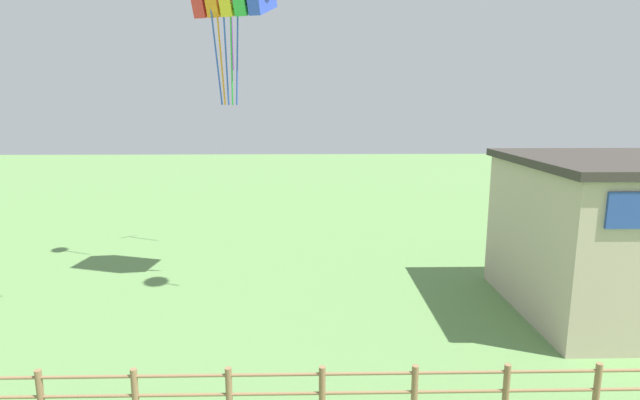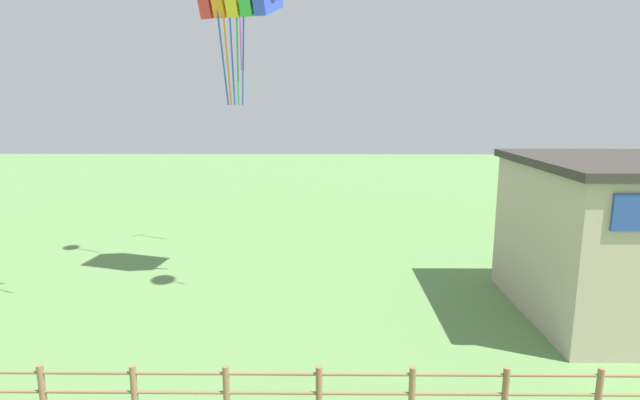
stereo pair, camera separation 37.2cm
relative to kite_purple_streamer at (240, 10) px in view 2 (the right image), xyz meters
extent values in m
cylinder|color=olive|center=(-2.44, -11.80, -9.53)|extent=(0.14, 0.14, 1.09)
cylinder|color=olive|center=(-0.52, -11.80, -9.53)|extent=(0.14, 0.14, 1.09)
cylinder|color=olive|center=(1.41, -11.80, -9.53)|extent=(0.14, 0.14, 1.09)
cylinder|color=olive|center=(3.34, -11.80, -9.53)|extent=(0.14, 0.14, 1.09)
cylinder|color=olive|center=(5.26, -11.80, -9.53)|extent=(0.14, 0.14, 1.09)
cylinder|color=olive|center=(7.19, -11.80, -9.53)|extent=(0.14, 0.14, 1.09)
cylinder|color=olive|center=(9.11, -11.80, -9.53)|extent=(0.14, 0.14, 1.09)
cylinder|color=olive|center=(3.34, -11.80, -9.15)|extent=(15.40, 0.07, 0.07)
cylinder|color=olive|center=(3.34, -11.80, -9.58)|extent=(15.40, 0.07, 0.07)
cylinder|color=blue|center=(0.07, -4.18, -2.22)|extent=(0.25, 0.46, 3.03)
cylinder|color=orange|center=(0.22, -4.21, -2.22)|extent=(0.16, 0.48, 3.03)
cylinder|color=blue|center=(0.39, -4.23, -2.22)|extent=(0.05, 0.48, 3.03)
cylinder|color=green|center=(0.57, -4.24, -2.22)|extent=(0.16, 0.48, 3.03)
cylinder|color=blue|center=(0.75, -4.24, -2.22)|extent=(0.25, 0.46, 3.03)
cylinder|color=purple|center=(0.00, 0.00, -0.98)|extent=(0.05, 0.05, 2.72)
camera|label=1|loc=(3.08, -21.17, -3.66)|focal=28.00mm
camera|label=2|loc=(3.45, -21.17, -3.66)|focal=28.00mm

